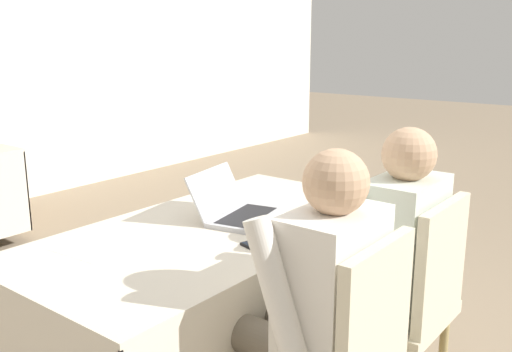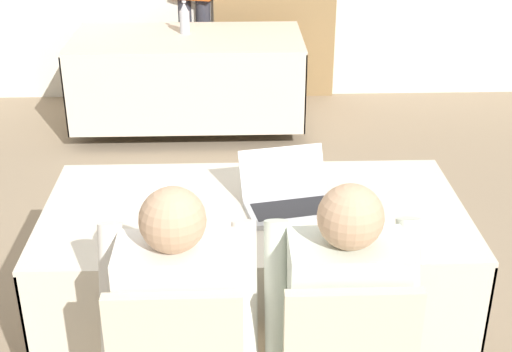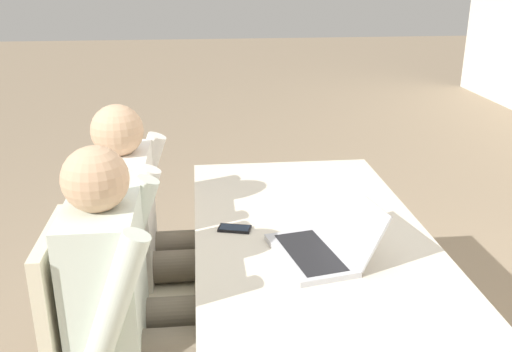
# 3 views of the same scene
# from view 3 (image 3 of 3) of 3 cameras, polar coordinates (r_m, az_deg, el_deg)

# --- Properties ---
(conference_table_near) EXTENTS (1.71, 0.88, 0.72)m
(conference_table_near) POSITION_cam_3_polar(r_m,az_deg,el_deg) (2.21, 5.64, -9.99)
(conference_table_near) COLOR beige
(conference_table_near) RESTS_ON ground_plane
(laptop) EXTENTS (0.41, 0.37, 0.21)m
(laptop) POSITION_cam_3_polar(r_m,az_deg,el_deg) (1.99, 6.66, -6.85)
(laptop) COLOR #B7B7BC
(laptop) RESTS_ON conference_table_near
(cell_phone) EXTENTS (0.09, 0.13, 0.01)m
(cell_phone) POSITION_cam_3_polar(r_m,az_deg,el_deg) (2.18, -2.15, -5.27)
(cell_phone) COLOR black
(cell_phone) RESTS_ON conference_table_near
(paper_beside_laptop) EXTENTS (0.23, 0.31, 0.00)m
(paper_beside_laptop) POSITION_cam_3_polar(r_m,az_deg,el_deg) (2.60, 8.38, -1.19)
(paper_beside_laptop) COLOR white
(paper_beside_laptop) RESTS_ON conference_table_near
(chair_near_left) EXTENTS (0.44, 0.44, 0.92)m
(chair_near_left) POSITION_cam_3_polar(r_m,az_deg,el_deg) (2.45, -13.22, -8.45)
(chair_near_left) COLOR tan
(chair_near_left) RESTS_ON ground_plane
(chair_near_right) EXTENTS (0.44, 0.44, 0.92)m
(chair_near_right) POSITION_cam_3_polar(r_m,az_deg,el_deg) (2.01, -14.96, -15.64)
(chair_near_right) COLOR tan
(chair_near_right) RESTS_ON ground_plane
(person_checkered_shirt) EXTENTS (0.50, 0.52, 1.18)m
(person_checkered_shirt) POSITION_cam_3_polar(r_m,az_deg,el_deg) (2.36, -11.02, -5.01)
(person_checkered_shirt) COLOR #665B4C
(person_checkered_shirt) RESTS_ON ground_plane
(person_white_shirt) EXTENTS (0.50, 0.52, 1.18)m
(person_white_shirt) POSITION_cam_3_polar(r_m,az_deg,el_deg) (1.90, -12.25, -11.75)
(person_white_shirt) COLOR #665B4C
(person_white_shirt) RESTS_ON ground_plane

